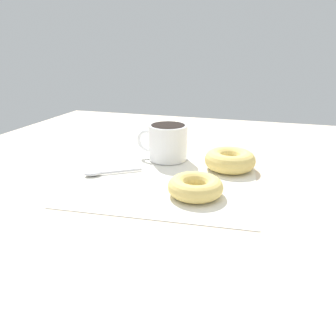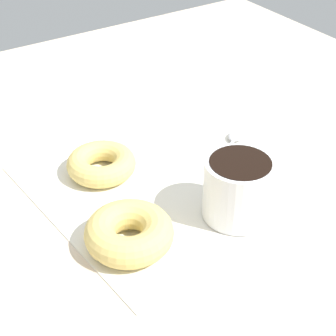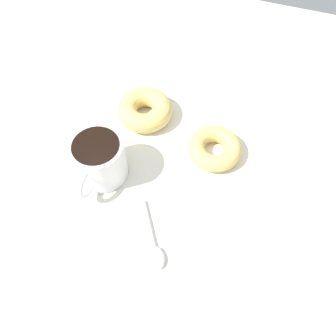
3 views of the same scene
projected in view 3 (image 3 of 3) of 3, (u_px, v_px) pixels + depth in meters
ground_plane at (156, 173)px, 61.15cm from camera, size 120.00×120.00×2.00cm
napkin at (168, 174)px, 59.65cm from camera, size 37.33×37.33×0.30cm
coffee_cup at (99, 160)px, 56.04cm from camera, size 12.23×9.04×8.25cm
donut_near_cup at (145, 110)px, 65.07cm from camera, size 10.99×10.99×3.91cm
donut_far at (215, 148)px, 60.59cm from camera, size 9.98×9.98×3.15cm
spoon at (155, 249)px, 51.76cm from camera, size 10.92×7.83×0.90cm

